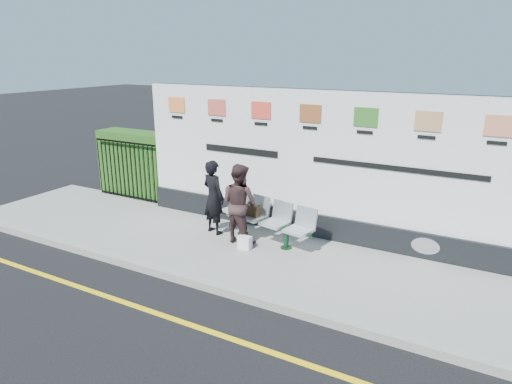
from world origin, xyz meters
TOP-DOWN VIEW (x-y plane):
  - ground at (0.00, 0.00)m, footprint 80.00×80.00m
  - pavement at (0.00, 2.50)m, footprint 14.00×3.00m
  - kerb at (0.00, 1.00)m, footprint 14.00×0.18m
  - yellow_line at (0.00, 0.00)m, footprint 14.00×0.10m
  - billboard at (0.50, 3.85)m, footprint 8.00×0.30m
  - hedge at (-4.58, 4.30)m, footprint 2.35×0.70m
  - railing at (-4.58, 3.85)m, footprint 2.05×0.06m
  - bench at (-0.14, 3.04)m, footprint 2.26×0.99m
  - woman_left at (-1.27, 2.93)m, footprint 0.66×0.53m
  - woman_right at (-0.56, 2.79)m, footprint 0.89×0.75m
  - handbag_brown at (-0.42, 3.10)m, footprint 0.32×0.18m
  - carrier_bag_white at (-0.27, 2.51)m, footprint 0.26×0.15m

SIDE VIEW (x-z plane):
  - ground at x=0.00m, z-range 0.00..0.00m
  - yellow_line at x=0.00m, z-range 0.00..0.01m
  - pavement at x=0.00m, z-range 0.00..0.12m
  - kerb at x=0.00m, z-range 0.00..0.14m
  - carrier_bag_white at x=-0.27m, z-range 0.12..0.38m
  - bench at x=-0.14m, z-range 0.12..0.59m
  - handbag_brown at x=-0.42m, z-range 0.59..0.83m
  - railing at x=-4.58m, z-range 0.12..1.66m
  - woman_left at x=-1.27m, z-range 0.12..1.70m
  - woman_right at x=-0.56m, z-range 0.12..1.74m
  - hedge at x=-4.58m, z-range 0.12..1.82m
  - billboard at x=0.50m, z-range -0.08..2.92m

